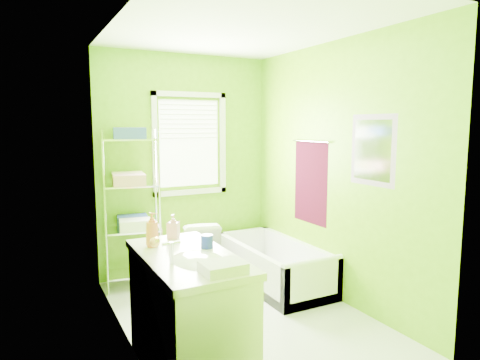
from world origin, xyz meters
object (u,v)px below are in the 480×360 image
bathtub (275,271)px  vanity (189,311)px  toilet (199,250)px  wire_shelf_unit (133,191)px

bathtub → vanity: vanity is taller
toilet → wire_shelf_unit: 1.01m
vanity → wire_shelf_unit: bearing=88.2°
wire_shelf_unit → bathtub: bearing=-24.8°
bathtub → toilet: (-0.71, 0.50, 0.20)m
wire_shelf_unit → vanity: bearing=-91.8°
toilet → vanity: vanity is taller
bathtub → toilet: bearing=145.1°
vanity → wire_shelf_unit: size_ratio=0.67×
bathtub → toilet: 0.89m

